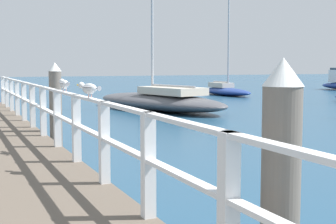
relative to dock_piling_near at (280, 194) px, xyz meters
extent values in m
cube|color=white|center=(-0.38, 0.08, -0.07)|extent=(0.12, 0.12, 1.05)
cube|color=white|center=(-0.38, 1.62, -0.07)|extent=(0.12, 0.12, 1.05)
cube|color=white|center=(-0.38, 3.16, -0.07)|extent=(0.12, 0.12, 1.05)
cube|color=white|center=(-0.38, 4.70, -0.07)|extent=(0.12, 0.12, 1.05)
cube|color=white|center=(-0.38, 6.25, -0.07)|extent=(0.12, 0.12, 1.05)
cube|color=white|center=(-0.38, 7.79, -0.07)|extent=(0.12, 0.12, 1.05)
cube|color=white|center=(-0.38, 9.33, -0.07)|extent=(0.12, 0.12, 1.05)
cube|color=white|center=(-0.38, 10.87, -0.07)|extent=(0.12, 0.12, 1.05)
cube|color=white|center=(-0.38, 12.41, -0.07)|extent=(0.12, 0.12, 1.05)
cube|color=white|center=(-0.38, 13.95, -0.07)|extent=(0.12, 0.12, 1.05)
cube|color=white|center=(-0.38, 15.50, -0.07)|extent=(0.12, 0.12, 1.05)
cube|color=white|center=(-0.38, 17.04, -0.07)|extent=(0.12, 0.12, 1.05)
cube|color=white|center=(-0.38, 7.02, 0.44)|extent=(0.10, 20.04, 0.04)
cube|color=white|center=(-0.38, 7.02, -0.01)|extent=(0.10, 20.04, 0.04)
cylinder|color=#6B6056|center=(0.00, 0.00, -0.11)|extent=(0.28, 0.28, 1.75)
cone|color=white|center=(0.00, 0.00, 0.87)|extent=(0.29, 0.29, 0.20)
cylinder|color=#6B6056|center=(0.00, 8.40, -0.11)|extent=(0.28, 0.28, 1.75)
cone|color=white|center=(0.00, 8.40, 0.87)|extent=(0.29, 0.29, 0.20)
ellipsoid|color=white|center=(-0.38, 3.86, 0.58)|extent=(0.24, 0.31, 0.15)
sphere|color=white|center=(-0.45, 4.02, 0.63)|extent=(0.09, 0.09, 0.09)
cone|color=gold|center=(-0.48, 4.08, 0.63)|extent=(0.04, 0.06, 0.02)
cone|color=#939399|center=(-0.31, 3.71, 0.59)|extent=(0.10, 0.10, 0.07)
ellipsoid|color=#939399|center=(-0.38, 3.86, 0.61)|extent=(0.25, 0.28, 0.04)
cylinder|color=tan|center=(-0.40, 3.84, 0.48)|extent=(0.01, 0.01, 0.05)
cylinder|color=tan|center=(-0.35, 3.86, 0.48)|extent=(0.01, 0.01, 0.05)
ellipsoid|color=white|center=(-0.38, 5.54, 0.58)|extent=(0.14, 0.29, 0.15)
sphere|color=white|center=(-0.39, 5.71, 0.63)|extent=(0.09, 0.09, 0.09)
cone|color=gold|center=(-0.39, 5.78, 0.63)|extent=(0.03, 0.05, 0.02)
cone|color=#939399|center=(-0.37, 5.37, 0.59)|extent=(0.07, 0.08, 0.07)
ellipsoid|color=#939399|center=(-0.38, 5.54, 0.61)|extent=(0.18, 0.23, 0.04)
cylinder|color=tan|center=(-0.40, 5.52, 0.48)|extent=(0.01, 0.01, 0.05)
cylinder|color=tan|center=(-0.35, 5.53, 0.48)|extent=(0.01, 0.01, 0.05)
ellipsoid|color=#4C4C51|center=(5.74, 16.26, -0.64)|extent=(4.53, 8.25, 0.70)
cylinder|color=#B2B2B7|center=(6.00, 15.32, 0.06)|extent=(0.79, 2.67, 0.08)
cube|color=beige|center=(5.98, 15.35, -0.14)|extent=(2.13, 3.10, 0.30)
ellipsoid|color=navy|center=(13.41, 23.81, -0.75)|extent=(1.59, 5.12, 0.47)
cylinder|color=#B2B2B7|center=(13.41, 23.56, 2.51)|extent=(0.10, 0.10, 6.06)
cylinder|color=#B2B2B7|center=(13.40, 24.45, -0.17)|extent=(0.10, 1.79, 0.08)
cube|color=beige|center=(13.40, 24.42, -0.37)|extent=(0.88, 1.85, 0.30)
camera|label=1|loc=(-2.10, -2.83, 0.92)|focal=52.74mm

